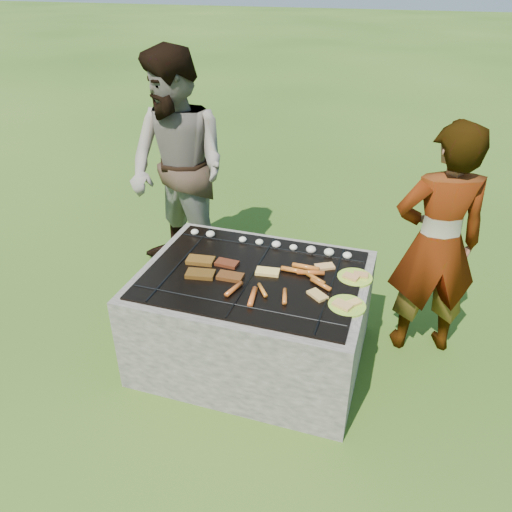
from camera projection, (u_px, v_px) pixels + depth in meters
The scene contains 10 objects.
lawn at pixel (254, 355), 3.17m from camera, with size 60.00×60.00×0.00m, color #264B12.
fire_pit at pixel (253, 319), 3.02m from camera, with size 1.30×1.00×0.62m.
mushrooms at pixel (278, 245), 3.11m from camera, with size 1.05×0.06×0.04m.
pork_slabs at pixel (211, 268), 2.88m from camera, with size 0.39×0.26×0.02m.
sausages at pixel (288, 281), 2.76m from camera, with size 0.54×0.48×0.03m.
bread_on_grate at pixel (295, 276), 2.82m from camera, with size 0.45×0.41×0.02m.
plate_far at pixel (355, 277), 2.83m from camera, with size 0.25×0.25×0.03m.
plate_near at pixel (347, 305), 2.59m from camera, with size 0.24×0.24×0.03m.
cook at pixel (437, 245), 2.90m from camera, with size 0.54×0.35×1.47m, color gray.
bystander at pixel (178, 171), 3.61m from camera, with size 0.83×0.65×1.71m, color gray.
Camera 1 is at (0.76, -2.30, 2.14)m, focal length 35.00 mm.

